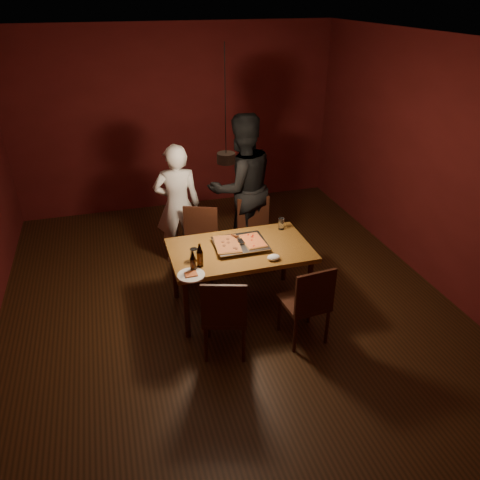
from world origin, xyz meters
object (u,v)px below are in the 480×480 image
object	(u,v)px
chair_far_left	(200,238)
beer_bottle_b	(200,255)
pendant_lamp	(226,157)
pizza_tray	(240,245)
chair_far_right	(256,227)
diner_dark	(242,187)
chair_near_right	(309,298)
plate_slice	(191,275)
dining_table	(240,254)
chair_near_left	(225,311)
beer_bottle_a	(193,261)
diner_white	(178,205)

from	to	relation	value
chair_far_left	beer_bottle_b	world-z (taller)	beer_bottle_b
pendant_lamp	pizza_tray	bearing A→B (deg)	-6.42
chair_far_right	diner_dark	size ratio (longest dim) A/B	0.26
chair_far_right	chair_near_right	bearing A→B (deg)	90.63
plate_slice	diner_dark	xyz separation A→B (m)	(0.98, 1.58, 0.19)
chair_far_left	pendant_lamp	world-z (taller)	pendant_lamp
beer_bottle_b	diner_dark	bearing A→B (deg)	58.95
dining_table	pendant_lamp	size ratio (longest dim) A/B	1.36
chair_far_left	dining_table	bearing A→B (deg)	133.77
dining_table	chair_near_left	world-z (taller)	chair_near_left
beer_bottle_a	pendant_lamp	distance (m)	1.06
chair_near_right	beer_bottle_a	size ratio (longest dim) A/B	2.20
diner_dark	chair_far_right	bearing A→B (deg)	91.53
chair_near_left	pizza_tray	bearing A→B (deg)	81.15
chair_near_left	plate_slice	size ratio (longest dim) A/B	1.96
beer_bottle_b	diner_dark	size ratio (longest dim) A/B	0.13
chair_near_right	pendant_lamp	xyz separation A→B (m)	(-0.60, 0.83, 1.22)
pendant_lamp	chair_far_left	bearing A→B (deg)	103.15
diner_white	chair_far_right	bearing A→B (deg)	164.90
plate_slice	beer_bottle_b	bearing A→B (deg)	51.62
chair_near_left	chair_near_right	xyz separation A→B (m)	(0.84, -0.04, 0.00)
dining_table	chair_far_left	distance (m)	0.82
pizza_tray	diner_white	distance (m)	1.26
beer_bottle_a	beer_bottle_b	size ratio (longest dim) A/B	0.89
pizza_tray	diner_dark	world-z (taller)	diner_dark
diner_white	diner_dark	size ratio (longest dim) A/B	0.84
chair_far_right	chair_far_left	bearing A→B (deg)	6.63
plate_slice	diner_dark	bearing A→B (deg)	58.16
chair_far_left	pendant_lamp	distance (m)	1.42
dining_table	diner_white	size ratio (longest dim) A/B	0.94
chair_far_left	chair_near_left	distance (m)	1.50
chair_near_right	beer_bottle_a	xyz separation A→B (m)	(-1.04, 0.48, 0.32)
diner_dark	chair_far_left	bearing A→B (deg)	21.02
chair_far_right	chair_near_right	size ratio (longest dim) A/B	1.00
pendant_lamp	plate_slice	bearing A→B (deg)	-137.56
beer_bottle_a	diner_white	world-z (taller)	diner_white
chair_far_right	plate_slice	distance (m)	1.64
chair_near_left	pizza_tray	xyz separation A→B (m)	(0.38, 0.77, 0.24)
beer_bottle_a	beer_bottle_b	distance (m)	0.11
dining_table	pizza_tray	world-z (taller)	pizza_tray
chair_far_right	pizza_tray	world-z (taller)	chair_far_right
beer_bottle_a	plate_slice	size ratio (longest dim) A/B	0.82
dining_table	diner_dark	world-z (taller)	diner_dark
chair_far_right	pendant_lamp	size ratio (longest dim) A/B	0.44
beer_bottle_a	pendant_lamp	xyz separation A→B (m)	(0.44, 0.35, 0.90)
chair_far_left	beer_bottle_b	xyz separation A→B (m)	(-0.19, -0.99, 0.34)
chair_far_left	chair_near_left	world-z (taller)	same
beer_bottle_b	dining_table	bearing A→B (deg)	25.90
chair_far_left	diner_white	world-z (taller)	diner_white
plate_slice	diner_dark	size ratio (longest dim) A/B	0.14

